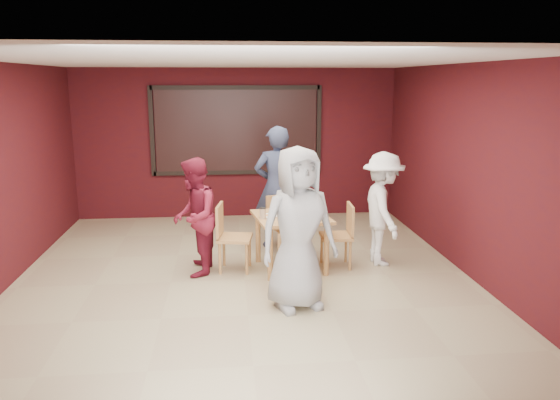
{
  "coord_description": "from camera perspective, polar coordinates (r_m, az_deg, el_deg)",
  "views": [
    {
      "loc": [
        -0.21,
        -6.82,
        2.58
      ],
      "look_at": [
        0.51,
        0.38,
        0.98
      ],
      "focal_mm": 35.0,
      "sensor_mm": 36.0,
      "label": 1
    }
  ],
  "objects": [
    {
      "name": "chair_left",
      "position": [
        7.5,
        -5.36,
        -3.49
      ],
      "size": [
        0.51,
        0.51,
        0.93
      ],
      "color": "tan",
      "rests_on": "floor"
    },
    {
      "name": "chair_right",
      "position": [
        7.67,
        6.44,
        -3.31
      ],
      "size": [
        0.45,
        0.45,
        0.9
      ],
      "color": "tan",
      "rests_on": "floor"
    },
    {
      "name": "diner_left",
      "position": [
        7.36,
        -8.94,
        -1.77
      ],
      "size": [
        0.65,
        0.81,
        1.58
      ],
      "primitive_type": "imported",
      "rotation": [
        0.0,
        0.0,
        -1.64
      ],
      "color": "maroon",
      "rests_on": "floor"
    },
    {
      "name": "chair_front",
      "position": [
        6.75,
        1.31,
        -6.06
      ],
      "size": [
        0.39,
        0.39,
        0.77
      ],
      "color": "tan",
      "rests_on": "floor"
    },
    {
      "name": "window_blinds",
      "position": [
        10.31,
        -4.56,
        7.24
      ],
      "size": [
        3.0,
        0.02,
        1.5
      ],
      "primitive_type": "cube",
      "color": "black"
    },
    {
      "name": "diner_back",
      "position": [
        8.48,
        -0.37,
        1.37
      ],
      "size": [
        0.72,
        0.51,
        1.9
      ],
      "primitive_type": "imported",
      "rotation": [
        0.0,
        0.0,
        3.22
      ],
      "color": "#2E3652",
      "rests_on": "floor"
    },
    {
      "name": "chair_back",
      "position": [
        8.27,
        0.22,
        -2.17
      ],
      "size": [
        0.54,
        0.54,
        0.87
      ],
      "color": "tan",
      "rests_on": "floor"
    },
    {
      "name": "diner_right",
      "position": [
        7.81,
        10.69,
        -0.92
      ],
      "size": [
        0.6,
        1.04,
        1.61
      ],
      "primitive_type": "imported",
      "rotation": [
        0.0,
        0.0,
        1.56
      ],
      "color": "white",
      "rests_on": "floor"
    },
    {
      "name": "floor",
      "position": [
        7.29,
        -3.73,
        -8.29
      ],
      "size": [
        7.0,
        7.0,
        0.0
      ],
      "primitive_type": "plane",
      "color": "tan",
      "rests_on": "ground"
    },
    {
      "name": "dining_table",
      "position": [
        7.49,
        1.17,
        -2.32
      ],
      "size": [
        1.09,
        1.09,
        0.91
      ],
      "color": "#B5764A",
      "rests_on": "floor"
    },
    {
      "name": "diner_front",
      "position": [
        6.17,
        1.89,
        -3.0
      ],
      "size": [
        1.05,
        0.84,
        1.87
      ],
      "primitive_type": "imported",
      "rotation": [
        0.0,
        0.0,
        0.3
      ],
      "color": "#959595",
      "rests_on": "floor"
    }
  ]
}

